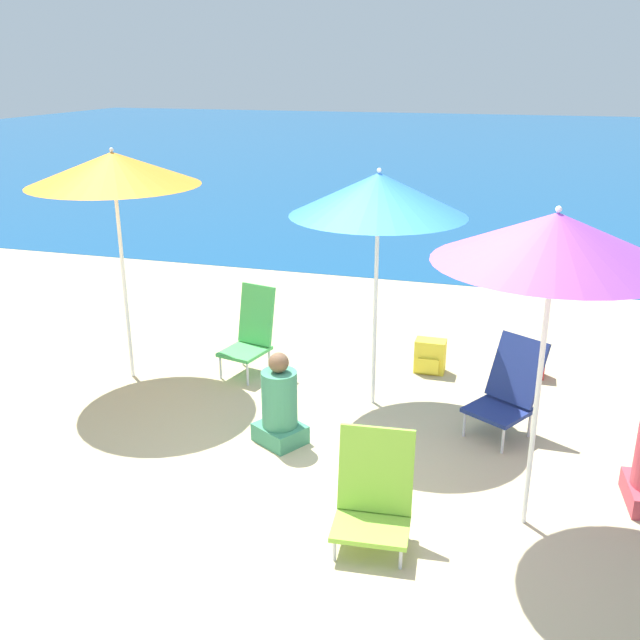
% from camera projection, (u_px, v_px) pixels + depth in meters
% --- Properties ---
extents(ground_plane, '(60.00, 60.00, 0.00)m').
position_uv_depth(ground_plane, '(344.00, 488.00, 5.49)').
color(ground_plane, '#C6B284').
extents(sea_water, '(60.00, 40.00, 0.01)m').
position_uv_depth(sea_water, '(504.00, 146.00, 28.68)').
color(sea_water, navy).
rests_on(sea_water, ground).
extents(beach_umbrella_blue, '(1.58, 1.58, 2.24)m').
position_uv_depth(beach_umbrella_blue, '(378.00, 195.00, 6.21)').
color(beach_umbrella_blue, white).
rests_on(beach_umbrella_blue, ground).
extents(beach_umbrella_orange, '(1.65, 1.65, 2.35)m').
position_uv_depth(beach_umbrella_orange, '(113.00, 169.00, 6.75)').
color(beach_umbrella_orange, white).
rests_on(beach_umbrella_orange, ground).
extents(beach_umbrella_purple, '(1.53, 1.53, 2.27)m').
position_uv_depth(beach_umbrella_purple, '(555.00, 239.00, 4.39)').
color(beach_umbrella_purple, white).
rests_on(beach_umbrella_purple, ground).
extents(beach_chair_navy, '(0.71, 0.76, 0.85)m').
position_uv_depth(beach_chair_navy, '(508.00, 389.00, 6.19)').
color(beach_chair_navy, silver).
rests_on(beach_chair_navy, ground).
extents(beach_chair_green, '(0.51, 0.63, 0.92)m').
position_uv_depth(beach_chair_green, '(251.00, 331.00, 7.45)').
color(beach_chair_green, silver).
rests_on(beach_chair_green, ground).
extents(beach_chair_lime, '(0.55, 0.52, 0.79)m').
position_uv_depth(beach_chair_lime, '(374.00, 493.00, 4.80)').
color(beach_chair_lime, silver).
rests_on(beach_chair_lime, ground).
extents(person_seated_near, '(0.51, 0.49, 0.83)m').
position_uv_depth(person_seated_near, '(280.00, 407.00, 6.06)').
color(person_seated_near, '#3F8C66').
rests_on(person_seated_near, ground).
extents(backpack_red, '(0.29, 0.22, 0.34)m').
position_uv_depth(backpack_red, '(531.00, 361.00, 7.42)').
color(backpack_red, red).
rests_on(backpack_red, ground).
extents(backpack_yellow, '(0.32, 0.22, 0.36)m').
position_uv_depth(backpack_yellow, '(430.00, 356.00, 7.52)').
color(backpack_yellow, yellow).
rests_on(backpack_yellow, ground).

